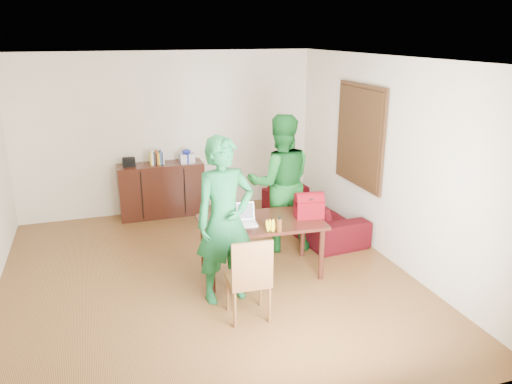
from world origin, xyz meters
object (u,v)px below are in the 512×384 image
object	(u,v)px
table	(261,227)
bottle	(279,225)
chair	(248,294)
person_far	(280,183)
red_bag	(309,208)
laptop	(243,221)
sofa	(312,210)
person_near	(225,221)

from	to	relation	value
table	bottle	size ratio (longest dim) A/B	8.81
table	chair	distance (m)	1.12
person_far	red_bag	size ratio (longest dim) A/B	5.47
chair	bottle	size ratio (longest dim) A/B	5.33
person_far	laptop	bearing A→B (deg)	54.34
laptop	bottle	xyz separation A→B (m)	(0.34, -0.35, 0.05)
table	laptop	bearing A→B (deg)	-163.39
laptop	sofa	distance (m)	2.01
laptop	red_bag	size ratio (longest dim) A/B	1.01
person_far	person_near	bearing A→B (deg)	56.24
sofa	chair	bearing A→B (deg)	136.43
table	bottle	xyz separation A→B (m)	(0.09, -0.41, 0.18)
person_far	sofa	size ratio (longest dim) A/B	0.93
table	laptop	size ratio (longest dim) A/B	4.44
table	laptop	world-z (taller)	laptop
table	bottle	bearing A→B (deg)	-73.75
laptop	sofa	xyz separation A→B (m)	(1.50, 1.25, -0.46)
bottle	sofa	size ratio (longest dim) A/B	0.09
bottle	red_bag	xyz separation A→B (m)	(0.53, 0.33, 0.04)
laptop	bottle	distance (m)	0.49
chair	person_near	world-z (taller)	person_near
chair	person_far	bearing A→B (deg)	62.31
person_far	bottle	world-z (taller)	person_far
sofa	red_bag	bearing A→B (deg)	148.58
table	person_far	world-z (taller)	person_far
red_bag	sofa	size ratio (longest dim) A/B	0.17
chair	bottle	world-z (taller)	chair
chair	bottle	bearing A→B (deg)	47.83
chair	person_near	size ratio (longest dim) A/B	0.50
red_bag	sofa	distance (m)	1.52
table	bottle	distance (m)	0.45
person_far	bottle	size ratio (longest dim) A/B	10.68
person_near	person_far	xyz separation A→B (m)	(1.11, 1.16, 0.00)
person_far	laptop	distance (m)	1.10
bottle	chair	bearing A→B (deg)	-135.39
bottle	red_bag	size ratio (longest dim) A/B	0.51
sofa	table	bearing A→B (deg)	128.68
table	chair	xyz separation A→B (m)	(-0.47, -0.96, -0.35)
table	person_near	world-z (taller)	person_near
laptop	table	bearing A→B (deg)	19.94
laptop	bottle	size ratio (longest dim) A/B	1.98
table	sofa	bearing A→B (deg)	47.52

